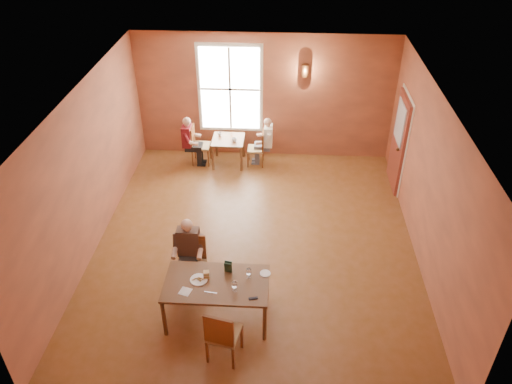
# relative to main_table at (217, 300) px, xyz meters

# --- Properties ---
(ground) EXTENTS (6.00, 7.00, 0.01)m
(ground) POSITION_rel_main_table_xyz_m (0.48, 1.87, -0.38)
(ground) COLOR brown
(ground) RESTS_ON ground
(wall_back) EXTENTS (6.00, 0.04, 3.00)m
(wall_back) POSITION_rel_main_table_xyz_m (0.48, 5.37, 1.12)
(wall_back) COLOR brown
(wall_back) RESTS_ON ground
(wall_front) EXTENTS (6.00, 0.04, 3.00)m
(wall_front) POSITION_rel_main_table_xyz_m (0.48, -1.63, 1.12)
(wall_front) COLOR brown
(wall_front) RESTS_ON ground
(wall_left) EXTENTS (0.04, 7.00, 3.00)m
(wall_left) POSITION_rel_main_table_xyz_m (-2.52, 1.87, 1.12)
(wall_left) COLOR brown
(wall_left) RESTS_ON ground
(wall_right) EXTENTS (0.04, 7.00, 3.00)m
(wall_right) POSITION_rel_main_table_xyz_m (3.48, 1.87, 1.12)
(wall_right) COLOR brown
(wall_right) RESTS_ON ground
(ceiling) EXTENTS (6.00, 7.00, 0.04)m
(ceiling) POSITION_rel_main_table_xyz_m (0.48, 1.87, 2.62)
(ceiling) COLOR white
(ceiling) RESTS_ON wall_back
(window) EXTENTS (1.36, 0.10, 1.96)m
(window) POSITION_rel_main_table_xyz_m (-0.32, 5.32, 1.32)
(window) COLOR white
(window) RESTS_ON wall_back
(door) EXTENTS (0.12, 1.04, 2.10)m
(door) POSITION_rel_main_table_xyz_m (3.42, 4.17, 0.67)
(door) COLOR maroon
(door) RESTS_ON ground
(wall_sconce) EXTENTS (0.16, 0.16, 0.28)m
(wall_sconce) POSITION_rel_main_table_xyz_m (1.38, 5.27, 1.82)
(wall_sconce) COLOR brown
(wall_sconce) RESTS_ON wall_back
(main_table) EXTENTS (1.60, 0.90, 0.75)m
(main_table) POSITION_rel_main_table_xyz_m (0.00, 0.00, 0.00)
(main_table) COLOR brown
(main_table) RESTS_ON ground
(chair_diner_main) EXTENTS (0.43, 0.43, 0.97)m
(chair_diner_main) POSITION_rel_main_table_xyz_m (-0.50, 0.65, 0.11)
(chair_diner_main) COLOR #3B1B0B
(chair_diner_main) RESTS_ON ground
(diner_main) EXTENTS (0.48, 0.48, 1.21)m
(diner_main) POSITION_rel_main_table_xyz_m (-0.50, 0.62, 0.23)
(diner_main) COLOR #3D281B
(diner_main) RESTS_ON ground
(chair_empty) EXTENTS (0.52, 0.52, 0.99)m
(chair_empty) POSITION_rel_main_table_xyz_m (0.19, -0.73, 0.12)
(chair_empty) COLOR brown
(chair_empty) RESTS_ON ground
(plate_food) EXTENTS (0.30, 0.30, 0.04)m
(plate_food) POSITION_rel_main_table_xyz_m (-0.28, 0.03, 0.39)
(plate_food) COLOR white
(plate_food) RESTS_ON main_table
(sandwich) EXTENTS (0.10, 0.10, 0.11)m
(sandwich) POSITION_rel_main_table_xyz_m (-0.16, 0.09, 0.43)
(sandwich) COLOR tan
(sandwich) RESTS_ON main_table
(goblet_a) EXTENTS (0.10, 0.10, 0.19)m
(goblet_a) POSITION_rel_main_table_xyz_m (0.49, 0.13, 0.47)
(goblet_a) COLOR silver
(goblet_a) RESTS_ON main_table
(goblet_c) EXTENTS (0.09, 0.09, 0.20)m
(goblet_c) POSITION_rel_main_table_xyz_m (0.30, -0.16, 0.47)
(goblet_c) COLOR silver
(goblet_c) RESTS_ON main_table
(menu_stand) EXTENTS (0.13, 0.08, 0.20)m
(menu_stand) POSITION_rel_main_table_xyz_m (0.16, 0.25, 0.47)
(menu_stand) COLOR #1B3222
(menu_stand) RESTS_ON main_table
(knife) EXTENTS (0.20, 0.04, 0.00)m
(knife) POSITION_rel_main_table_xyz_m (-0.06, -0.21, 0.38)
(knife) COLOR silver
(knife) RESTS_ON main_table
(napkin) EXTENTS (0.21, 0.21, 0.01)m
(napkin) POSITION_rel_main_table_xyz_m (-0.44, -0.22, 0.38)
(napkin) COLOR white
(napkin) RESTS_ON main_table
(side_plate) EXTENTS (0.19, 0.19, 0.01)m
(side_plate) POSITION_rel_main_table_xyz_m (0.74, 0.24, 0.38)
(side_plate) COLOR silver
(side_plate) RESTS_ON main_table
(sunglasses) EXTENTS (0.14, 0.07, 0.02)m
(sunglasses) POSITION_rel_main_table_xyz_m (0.59, -0.30, 0.38)
(sunglasses) COLOR black
(sunglasses) RESTS_ON main_table
(second_table) EXTENTS (0.74, 0.74, 0.65)m
(second_table) POSITION_rel_main_table_xyz_m (-0.34, 4.84, -0.05)
(second_table) COLOR brown
(second_table) RESTS_ON ground
(chair_diner_white) EXTENTS (0.38, 0.38, 0.86)m
(chair_diner_white) POSITION_rel_main_table_xyz_m (0.31, 4.84, 0.05)
(chair_diner_white) COLOR #562F1E
(chair_diner_white) RESTS_ON ground
(diner_white) EXTENTS (0.45, 0.45, 1.13)m
(diner_white) POSITION_rel_main_table_xyz_m (0.34, 4.84, 0.19)
(diner_white) COLOR silver
(diner_white) RESTS_ON ground
(chair_diner_maroon) EXTENTS (0.42, 0.42, 0.94)m
(chair_diner_maroon) POSITION_rel_main_table_xyz_m (-0.99, 4.84, 0.10)
(chair_diner_maroon) COLOR #4B2314
(chair_diner_maroon) RESTS_ON ground
(diner_maroon) EXTENTS (0.47, 0.47, 1.17)m
(diner_maroon) POSITION_rel_main_table_xyz_m (-1.02, 4.84, 0.21)
(diner_maroon) COLOR #54171C
(diner_maroon) RESTS_ON ground
(cup_a) EXTENTS (0.14, 0.14, 0.09)m
(cup_a) POSITION_rel_main_table_xyz_m (-0.19, 4.72, 0.32)
(cup_a) COLOR silver
(cup_a) RESTS_ON second_table
(cup_b) EXTENTS (0.11, 0.11, 0.09)m
(cup_b) POSITION_rel_main_table_xyz_m (-0.56, 4.98, 0.32)
(cup_b) COLOR silver
(cup_b) RESTS_ON second_table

